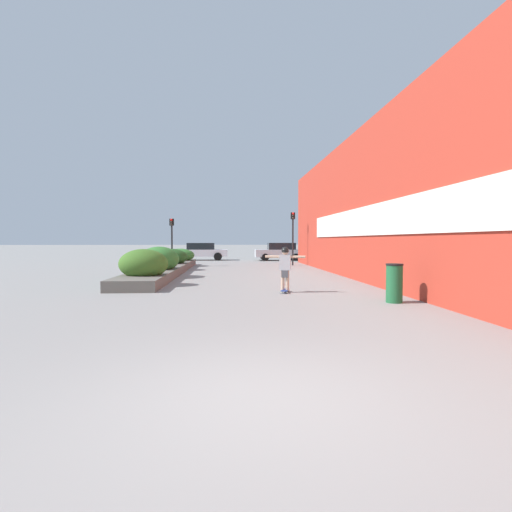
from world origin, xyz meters
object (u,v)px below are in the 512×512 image
object	(u,v)px
skateboard	(285,290)
car_center_left	(202,251)
trash_bin	(394,283)
traffic_light_left	(172,234)
skateboarder	(285,264)
car_center_right	(280,251)
traffic_light_right	(293,230)
car_leftmost	(353,251)

from	to	relation	value
skateboard	car_center_left	world-z (taller)	car_center_left
trash_bin	traffic_light_left	xyz separation A→B (m)	(-8.32, 15.99, 1.63)
skateboard	skateboarder	size ratio (longest dim) A/B	0.56
skateboard	trash_bin	world-z (taller)	trash_bin
car_center_right	skateboard	bearing A→B (deg)	173.20
trash_bin	traffic_light_right	world-z (taller)	traffic_light_right
car_leftmost	traffic_light_left	bearing A→B (deg)	-64.99
trash_bin	car_center_left	distance (m)	25.03
traffic_light_left	skateboarder	bearing A→B (deg)	-67.67
trash_bin	car_leftmost	bearing A→B (deg)	75.18
traffic_light_left	car_center_left	bearing A→B (deg)	79.77
skateboard	skateboarder	xyz separation A→B (m)	(-0.00, -0.00, 0.88)
trash_bin	traffic_light_right	bearing A→B (deg)	90.68
skateboarder	car_center_right	bearing A→B (deg)	97.81
skateboarder	traffic_light_left	xyz separation A→B (m)	(-5.61, 13.67, 1.22)
skateboard	skateboarder	world-z (taller)	skateboarder
trash_bin	traffic_light_left	distance (m)	18.09
car_center_left	traffic_light_left	size ratio (longest dim) A/B	1.34
skateboarder	car_leftmost	bearing A→B (deg)	81.46
skateboard	traffic_light_right	size ratio (longest dim) A/B	0.22
traffic_light_right	skateboard	bearing A→B (deg)	-100.11
car_leftmost	car_center_left	size ratio (longest dim) A/B	1.07
skateboarder	car_center_right	xyz separation A→B (m)	(2.49, 20.88, -0.17)
skateboard	traffic_light_left	xyz separation A→B (m)	(-5.61, 13.67, 2.10)
trash_bin	car_center_right	distance (m)	23.19
skateboard	trash_bin	bearing A→B (deg)	-25.95
trash_bin	car_center_left	world-z (taller)	car_center_left
skateboarder	car_center_left	xyz separation A→B (m)	(-4.16, 21.75, -0.16)
car_leftmost	traffic_light_right	world-z (taller)	traffic_light_right
car_leftmost	traffic_light_left	xyz separation A→B (m)	(-14.32, -6.68, 1.38)
trash_bin	traffic_light_right	size ratio (longest dim) A/B	0.30
skateboard	car_center_left	distance (m)	22.16
traffic_light_left	car_leftmost	bearing A→B (deg)	25.01
skateboard	trash_bin	distance (m)	3.59
trash_bin	car_leftmost	distance (m)	23.44
skateboard	traffic_light_left	distance (m)	14.93
skateboard	car_center_right	xyz separation A→B (m)	(2.49, 20.88, 0.71)
skateboarder	traffic_light_left	size ratio (longest dim) A/B	0.45
trash_bin	traffic_light_left	world-z (taller)	traffic_light_left
car_center_left	traffic_light_right	size ratio (longest dim) A/B	1.17
traffic_light_right	trash_bin	bearing A→B (deg)	-89.32
skateboarder	car_center_left	size ratio (longest dim) A/B	0.34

